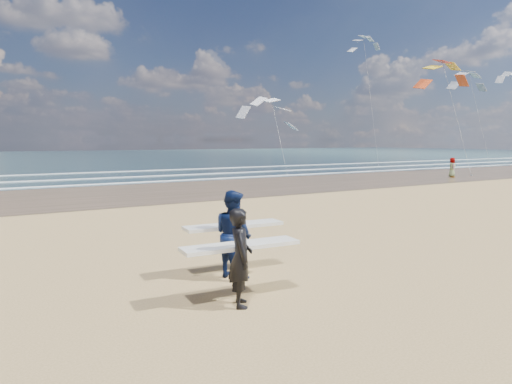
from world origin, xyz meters
TOP-DOWN VIEW (x-y plane):
  - wet_sand_strip at (20.00, 18.00)m, footprint 220.00×12.00m
  - ocean at (20.00, 72.00)m, footprint 220.00×100.00m
  - foam_breakers at (20.00, 28.10)m, footprint 220.00×11.70m
  - surfer_near at (-1.10, -0.57)m, footprint 2.23×1.06m
  - surfer_far at (-0.43, 0.95)m, footprint 2.23×1.19m
  - beachgoer_0 at (26.20, 15.08)m, footprint 0.84×0.88m
  - kite_0 at (29.47, 17.74)m, footprint 6.27×4.79m
  - kite_1 at (17.05, 25.90)m, footprint 6.15×4.78m
  - kite_2 at (44.02, 25.22)m, footprint 6.25×4.79m
  - kite_5 at (33.79, 31.77)m, footprint 4.70×4.62m

SIDE VIEW (x-z plane):
  - wet_sand_strip at x=20.00m, z-range 0.00..0.01m
  - ocean at x=20.00m, z-range 0.00..0.02m
  - foam_breakers at x=20.00m, z-range 0.02..0.08m
  - beachgoer_0 at x=26.20m, z-range 0.00..1.52m
  - surfer_near at x=-1.10m, z-range 0.02..1.74m
  - surfer_far at x=-0.43m, z-range 0.01..1.85m
  - kite_1 at x=17.05m, z-range 0.54..8.12m
  - kite_0 at x=29.47m, z-range 0.75..11.62m
  - kite_2 at x=44.02m, z-range 0.79..12.89m
  - kite_5 at x=33.79m, z-range 0.25..16.13m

